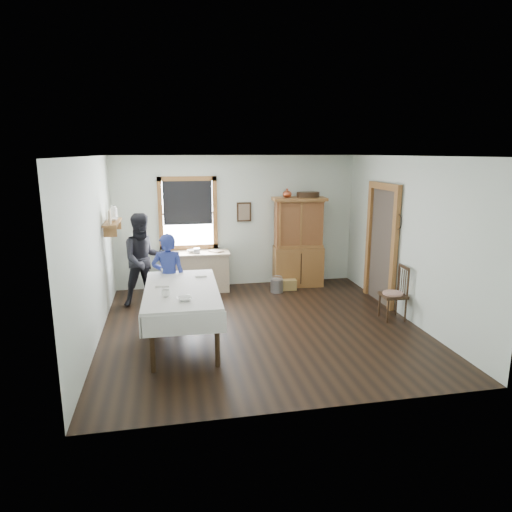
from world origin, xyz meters
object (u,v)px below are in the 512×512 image
pail (277,285)px  woman_blue (169,281)px  china_hutch (298,242)px  work_counter (195,272)px  figure_dark (144,263)px  spindle_chair (393,293)px  wicker_basket (287,284)px  dining_table (182,315)px

pail → woman_blue: (-2.13, -1.23, 0.55)m
china_hutch → pail: bearing=-139.6°
work_counter → woman_blue: woman_blue is taller
figure_dark → woman_blue: bearing=-82.8°
work_counter → spindle_chair: 3.89m
work_counter → pail: size_ratio=5.12×
spindle_chair → work_counter: bearing=147.6°
spindle_chair → figure_dark: bearing=161.9°
wicker_basket → woman_blue: bearing=-150.0°
pail → figure_dark: (-2.56, -0.25, 0.65)m
figure_dark → spindle_chair: bearing=-37.9°
spindle_chair → china_hutch: bearing=117.1°
dining_table → china_hutch: bearing=45.3°
spindle_chair → pail: spindle_chair is taller
dining_table → woman_blue: size_ratio=1.50×
figure_dark → dining_table: bearing=-88.7°
woman_blue → figure_dark: 1.07m
china_hutch → spindle_chair: bearing=-61.6°
work_counter → figure_dark: (-0.95, -0.66, 0.38)m
work_counter → woman_blue: (-0.52, -1.63, 0.29)m
china_hutch → pail: china_hutch is taller
china_hutch → wicker_basket: (-0.30, -0.25, -0.82)m
pail → dining_table: bearing=-132.5°
work_counter → china_hutch: 2.22m
china_hutch → woman_blue: china_hutch is taller
work_counter → spindle_chair: bearing=-33.4°
spindle_chair → woman_blue: bearing=173.5°
wicker_basket → china_hutch: bearing=39.8°
pail → woman_blue: bearing=-150.1°
figure_dark → work_counter: bearing=18.1°
dining_table → figure_dark: size_ratio=1.32×
work_counter → pail: (1.61, -0.41, -0.26)m
work_counter → figure_dark: size_ratio=0.89×
china_hutch → dining_table: 3.59m
work_counter → dining_table: size_ratio=0.67×
work_counter → china_hutch: bearing=2.0°
wicker_basket → figure_dark: bearing=-171.9°
china_hutch → figure_dark: china_hutch is taller
work_counter → wicker_basket: 1.90m
wicker_basket → woman_blue: (-2.38, -1.37, 0.58)m
china_hutch → figure_dark: 3.18m
dining_table → pail: bearing=47.5°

